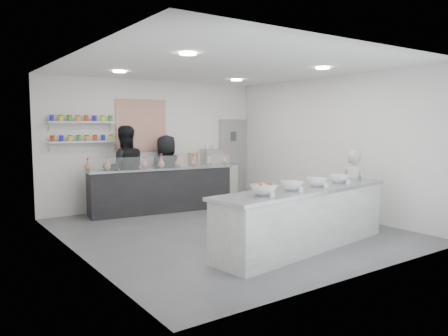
{
  "coord_description": "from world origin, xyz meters",
  "views": [
    {
      "loc": [
        -4.63,
        -6.53,
        1.98
      ],
      "look_at": [
        0.21,
        0.4,
        1.13
      ],
      "focal_mm": 35.0,
      "sensor_mm": 36.0,
      "label": 1
    }
  ],
  "objects_px": {
    "staff_right": "(167,172)",
    "espresso_machine": "(211,157)",
    "staff_left": "(125,170)",
    "woman_prep": "(354,189)",
    "espresso_ledge": "(214,182)",
    "prep_counter": "(304,218)",
    "back_bar": "(162,190)"
  },
  "relations": [
    {
      "from": "staff_left",
      "to": "prep_counter",
      "type": "bearing_deg",
      "value": 121.32
    },
    {
      "from": "prep_counter",
      "to": "staff_left",
      "type": "xyz_separation_m",
      "value": [
        -1.31,
        4.17,
        0.49
      ]
    },
    {
      "from": "staff_right",
      "to": "espresso_machine",
      "type": "bearing_deg",
      "value": -165.15
    },
    {
      "from": "back_bar",
      "to": "espresso_machine",
      "type": "bearing_deg",
      "value": 24.16
    },
    {
      "from": "back_bar",
      "to": "staff_left",
      "type": "xyz_separation_m",
      "value": [
        -0.77,
        0.25,
        0.47
      ]
    },
    {
      "from": "espresso_ledge",
      "to": "staff_right",
      "type": "xyz_separation_m",
      "value": [
        -1.45,
        -0.18,
        0.39
      ]
    },
    {
      "from": "prep_counter",
      "to": "woman_prep",
      "type": "distance_m",
      "value": 1.8
    },
    {
      "from": "back_bar",
      "to": "espresso_ledge",
      "type": "height_order",
      "value": "back_bar"
    },
    {
      "from": "prep_counter",
      "to": "woman_prep",
      "type": "xyz_separation_m",
      "value": [
        1.73,
        0.42,
        0.27
      ]
    },
    {
      "from": "espresso_ledge",
      "to": "staff_left",
      "type": "xyz_separation_m",
      "value": [
        -2.52,
        -0.26,
        0.5
      ]
    },
    {
      "from": "back_bar",
      "to": "staff_left",
      "type": "height_order",
      "value": "staff_left"
    },
    {
      "from": "espresso_machine",
      "to": "woman_prep",
      "type": "relative_size",
      "value": 0.33
    },
    {
      "from": "espresso_machine",
      "to": "staff_right",
      "type": "relative_size",
      "value": 0.29
    },
    {
      "from": "prep_counter",
      "to": "staff_right",
      "type": "xyz_separation_m",
      "value": [
        -0.25,
        4.25,
        0.38
      ]
    },
    {
      "from": "back_bar",
      "to": "staff_right",
      "type": "relative_size",
      "value": 1.88
    },
    {
      "from": "espresso_ledge",
      "to": "espresso_machine",
      "type": "distance_m",
      "value": 0.67
    },
    {
      "from": "espresso_machine",
      "to": "staff_right",
      "type": "xyz_separation_m",
      "value": [
        -1.37,
        -0.18,
        -0.28
      ]
    },
    {
      "from": "espresso_ledge",
      "to": "espresso_machine",
      "type": "relative_size",
      "value": 2.57
    },
    {
      "from": "prep_counter",
      "to": "woman_prep",
      "type": "bearing_deg",
      "value": 5.89
    },
    {
      "from": "woman_prep",
      "to": "staff_right",
      "type": "bearing_deg",
      "value": 11.83
    },
    {
      "from": "espresso_ledge",
      "to": "woman_prep",
      "type": "height_order",
      "value": "woman_prep"
    },
    {
      "from": "espresso_machine",
      "to": "woman_prep",
      "type": "distance_m",
      "value": 4.07
    },
    {
      "from": "prep_counter",
      "to": "staff_left",
      "type": "distance_m",
      "value": 4.4
    },
    {
      "from": "prep_counter",
      "to": "staff_right",
      "type": "relative_size",
      "value": 2.06
    },
    {
      "from": "espresso_machine",
      "to": "prep_counter",
      "type": "bearing_deg",
      "value": -104.23
    },
    {
      "from": "prep_counter",
      "to": "espresso_ledge",
      "type": "height_order",
      "value": "prep_counter"
    },
    {
      "from": "staff_left",
      "to": "back_bar",
      "type": "bearing_deg",
      "value": 175.6
    },
    {
      "from": "prep_counter",
      "to": "espresso_machine",
      "type": "height_order",
      "value": "espresso_machine"
    },
    {
      "from": "staff_left",
      "to": "staff_right",
      "type": "xyz_separation_m",
      "value": [
        1.07,
        0.08,
        -0.11
      ]
    },
    {
      "from": "espresso_machine",
      "to": "staff_left",
      "type": "distance_m",
      "value": 2.46
    },
    {
      "from": "staff_right",
      "to": "espresso_ledge",
      "type": "bearing_deg",
      "value": -165.56
    },
    {
      "from": "back_bar",
      "to": "staff_right",
      "type": "bearing_deg",
      "value": 55.15
    }
  ]
}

